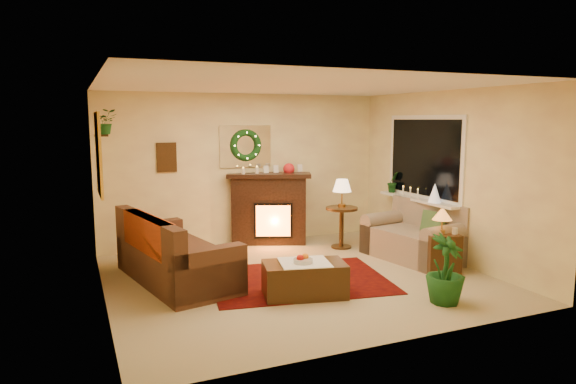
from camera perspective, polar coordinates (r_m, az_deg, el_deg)
name	(u,v)px	position (r m, az deg, el deg)	size (l,w,h in m)	color
floor	(298,278)	(7.15, 1.11, -9.53)	(5.00, 5.00, 0.00)	beige
ceiling	(298,85)	(6.83, 1.17, 11.75)	(5.00, 5.00, 0.00)	white
wall_back	(245,169)	(8.96, -4.76, 2.52)	(5.00, 5.00, 0.00)	#EFD88C
wall_front	(396,212)	(4.92, 11.91, -2.18)	(5.00, 5.00, 0.00)	#EFD88C
wall_left	(100,195)	(6.28, -20.15, -0.31)	(4.50, 4.50, 0.00)	#EFD88C
wall_right	(447,176)	(8.21, 17.29, 1.68)	(4.50, 4.50, 0.00)	#EFD88C
area_rug	(299,280)	(7.06, 1.23, -9.72)	(2.35, 1.76, 0.01)	#430305
sofa	(176,250)	(7.07, -12.29, -6.29)	(0.95, 2.15, 0.93)	#513B21
red_throw	(173,246)	(7.18, -12.65, -5.87)	(0.85, 1.38, 0.02)	red
fireplace	(269,212)	(8.98, -2.15, -2.28)	(1.28, 0.40, 1.17)	black
poinsettia	(289,169)	(9.01, 0.10, 2.58)	(0.20, 0.20, 0.20)	red
mantel_candle_a	(243,173)	(8.74, -4.99, 2.12)	(0.06, 0.06, 0.17)	white
mantel_candle_b	(257,172)	(8.81, -3.47, 2.18)	(0.06, 0.06, 0.19)	#F3E8CD
mantel_mirror	(245,146)	(8.91, -4.75, 5.07)	(0.92, 0.02, 0.72)	white
wreath	(246,145)	(8.87, -4.67, 5.19)	(0.55, 0.55, 0.11)	#194719
wall_art	(167,157)	(8.59, -13.34, 3.77)	(0.32, 0.03, 0.48)	#381E11
gold_mirror	(99,154)	(6.54, -20.31, 3.96)	(0.03, 0.84, 1.00)	gold
hanging_plant	(106,134)	(7.28, -19.58, 6.10)	(0.33, 0.28, 0.36)	#194719
loveseat	(414,233)	(8.22, 13.81, -4.40)	(0.89, 1.53, 0.89)	tan
window_frame	(424,158)	(8.60, 14.92, 3.72)	(0.03, 1.86, 1.36)	white
window_glass	(424,158)	(8.59, 14.84, 3.72)	(0.02, 1.70, 1.22)	black
window_sill	(418,199)	(8.61, 14.20, -0.81)	(0.22, 1.86, 0.04)	white
mini_tree	(435,193)	(8.21, 15.99, -0.10)	(0.20, 0.20, 0.30)	white
sill_plant	(393,181)	(9.19, 11.59, 1.17)	(0.26, 0.21, 0.48)	#1B4420
side_table_round	(341,229)	(8.74, 5.96, -4.10)	(0.54, 0.54, 0.70)	black
lamp_cream	(342,196)	(8.68, 6.01, -0.47)	(0.31, 0.31, 0.48)	#FFD29C
end_table_square	(440,253)	(7.67, 16.56, -6.55)	(0.46, 0.46, 0.56)	#3F2A1A
lamp_tiffany	(442,221)	(7.54, 16.74, -3.10)	(0.27, 0.27, 0.40)	orange
coffee_table	(304,279)	(6.40, 1.84, -9.68)	(1.00, 0.55, 0.42)	black
fruit_bowl	(303,261)	(6.31, 1.69, -7.68)	(0.24, 0.24, 0.05)	beige
floor_palm	(446,266)	(6.37, 17.14, -7.88)	(1.37, 1.37, 2.45)	black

